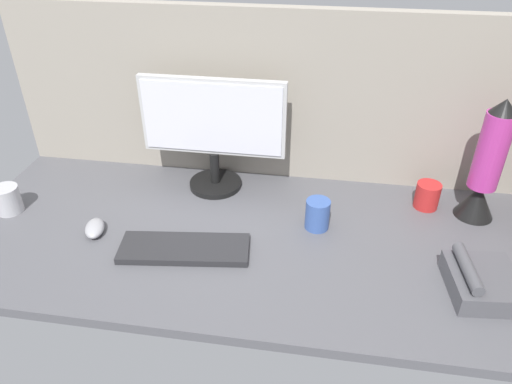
{
  "coord_description": "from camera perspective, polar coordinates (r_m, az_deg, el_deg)",
  "views": [
    {
      "loc": [
        18.45,
        -113.35,
        89.37
      ],
      "look_at": [
        -7.01,
        0.0,
        14.0
      ],
      "focal_mm": 33.56,
      "sensor_mm": 36.0,
      "label": 1
    }
  ],
  "objects": [
    {
      "name": "keyboard",
      "position": [
        1.4,
        -8.53,
        -6.69
      ],
      "size": [
        38.32,
        17.46,
        2.0
      ],
      "primitive_type": "cube",
      "rotation": [
        0.0,
        0.0,
        0.12
      ],
      "color": "#262628",
      "rests_on": "ground_plane"
    },
    {
      "name": "desk_phone",
      "position": [
        1.38,
        25.28,
        -9.64
      ],
      "size": [
        18.7,
        20.5,
        8.8
      ],
      "color": "#4C4C51",
      "rests_on": "ground_plane"
    },
    {
      "name": "monitor",
      "position": [
        1.58,
        -5.13,
        7.59
      ],
      "size": [
        47.73,
        18.0,
        38.68
      ],
      "color": "black",
      "rests_on": "ground_plane"
    },
    {
      "name": "mug_steel",
      "position": [
        1.72,
        -27.51,
        -0.8
      ],
      "size": [
        8.22,
        8.22,
        8.82
      ],
      "color": "#B2B2B7",
      "rests_on": "ground_plane"
    },
    {
      "name": "mug_red_plastic",
      "position": [
        1.64,
        19.74,
        -0.39
      ],
      "size": [
        7.78,
        7.78,
        8.54
      ],
      "color": "red",
      "rests_on": "ground_plane"
    },
    {
      "name": "lava_lamp",
      "position": [
        1.6,
        25.71,
        2.35
      ],
      "size": [
        12.01,
        12.01,
        39.3
      ],
      "color": "black",
      "rests_on": "ground_plane"
    },
    {
      "name": "cubicle_wall_back",
      "position": [
        1.64,
        1.86,
        11.29
      ],
      "size": [
        180.0,
        5.0,
        57.98
      ],
      "color": "gray",
      "rests_on": "ground_plane"
    },
    {
      "name": "mug_ceramic_blue",
      "position": [
        1.46,
        7.34,
        -2.65
      ],
      "size": [
        7.4,
        7.4,
        9.54
      ],
      "color": "#38569E",
      "rests_on": "ground_plane"
    },
    {
      "name": "mouse",
      "position": [
        1.53,
        -18.67,
        -4.11
      ],
      "size": [
        8.34,
        10.88,
        3.4
      ],
      "primitive_type": "ellipsoid",
      "rotation": [
        0.0,
        0.0,
        0.32
      ],
      "color": "#99999E",
      "rests_on": "ground_plane"
    },
    {
      "name": "ground_plane",
      "position": [
        1.46,
        -0.24,
        -5.38
      ],
      "size": [
        180.0,
        80.0,
        3.0
      ],
      "primitive_type": "cube",
      "color": "#515156"
    }
  ]
}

